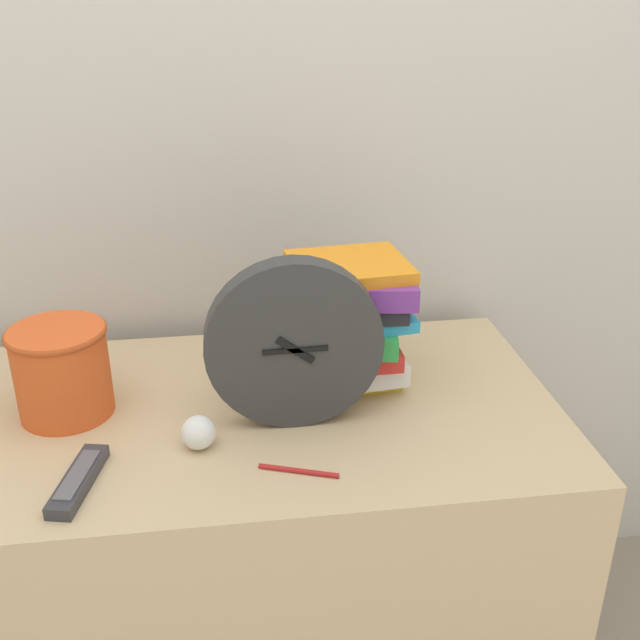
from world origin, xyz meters
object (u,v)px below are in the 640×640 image
object	(u,v)px
desk_clock	(294,344)
tv_remote	(78,480)
pen	(299,471)
crumpled_paper_ball	(198,433)
basket	(62,369)
book_stack	(347,325)

from	to	relation	value
desk_clock	tv_remote	size ratio (longest dim) A/B	1.76
desk_clock	pen	xyz separation A→B (m)	(-0.01, -0.15, -0.15)
crumpled_paper_ball	pen	xyz separation A→B (m)	(0.15, -0.09, -0.02)
basket	book_stack	bearing A→B (deg)	3.74
tv_remote	pen	xyz separation A→B (m)	(0.33, -0.01, -0.01)
crumpled_paper_ball	tv_remote	bearing A→B (deg)	-156.49
crumpled_paper_ball	basket	bearing A→B (deg)	148.40
basket	tv_remote	size ratio (longest dim) A/B	1.00
basket	tv_remote	bearing A→B (deg)	-77.10
book_stack	crumpled_paper_ball	size ratio (longest dim) A/B	4.37
basket	pen	world-z (taller)	basket
book_stack	crumpled_paper_ball	bearing A→B (deg)	-147.37
pen	crumpled_paper_ball	bearing A→B (deg)	149.02
desk_clock	crumpled_paper_ball	bearing A→B (deg)	-161.00
desk_clock	tv_remote	xyz separation A→B (m)	(-0.34, -0.14, -0.14)
pen	book_stack	bearing A→B (deg)	65.82
desk_clock	book_stack	xyz separation A→B (m)	(0.11, 0.12, -0.03)
desk_clock	tv_remote	distance (m)	0.40
book_stack	tv_remote	distance (m)	0.53
crumpled_paper_ball	pen	distance (m)	0.18
tv_remote	pen	distance (m)	0.33
book_stack	basket	world-z (taller)	book_stack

